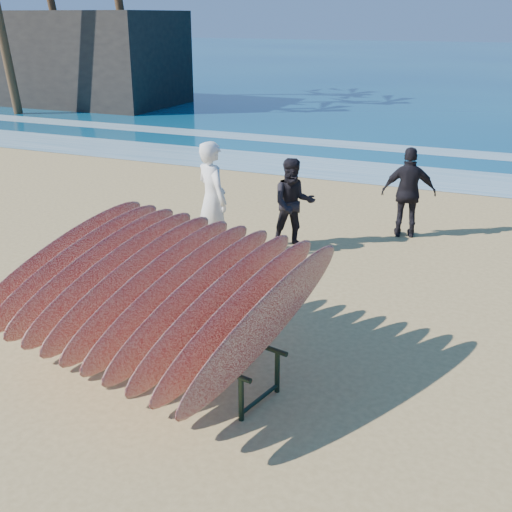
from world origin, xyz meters
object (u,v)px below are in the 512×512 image
object	(u,v)px
person_dark_a	(293,204)
building	(78,58)
person_dark_b	(409,193)
surfboard_rack	(153,287)
person_white	(212,200)

from	to	relation	value
person_dark_a	building	size ratio (longest dim) A/B	0.17
building	person_dark_a	bearing A→B (deg)	-42.62
person_dark_b	building	distance (m)	22.18
person_dark_a	surfboard_rack	bearing A→B (deg)	-120.21
person_white	person_dark_a	distance (m)	1.45
surfboard_rack	person_dark_b	distance (m)	6.13
surfboard_rack	person_white	xyz separation A→B (m)	(-1.07, 3.55, -0.01)
surfboard_rack	person_white	distance (m)	3.71
building	person_dark_b	bearing A→B (deg)	-36.93
person_dark_a	person_white	bearing A→B (deg)	-169.51
surfboard_rack	person_dark_a	xyz separation A→B (m)	(0.03, 4.48, -0.19)
surfboard_rack	person_dark_b	xyz separation A→B (m)	(1.76, 5.87, -0.16)
person_dark_a	person_dark_b	world-z (taller)	person_dark_b
surfboard_rack	building	size ratio (longest dim) A/B	0.41
surfboard_rack	person_dark_a	size ratio (longest dim) A/B	2.34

